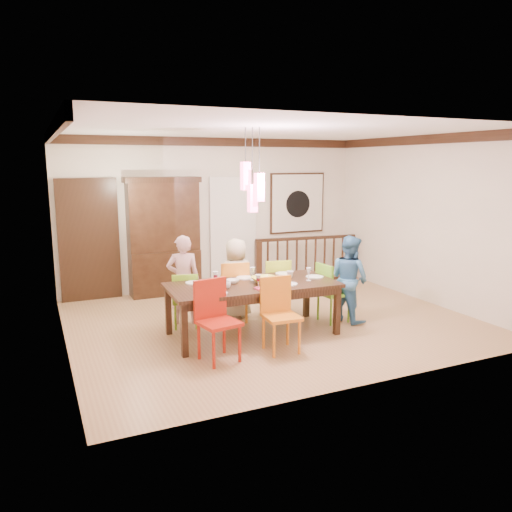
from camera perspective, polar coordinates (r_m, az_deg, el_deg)
name	(u,v)px	position (r m, az deg, el deg)	size (l,w,h in m)	color
floor	(271,321)	(7.86, 1.75, -7.38)	(6.00, 6.00, 0.00)	#A0774D
ceiling	(272,130)	(7.49, 1.87, 14.22)	(6.00, 6.00, 0.00)	white
wall_back	(216,214)	(9.83, -4.63, 4.86)	(6.00, 6.00, 0.00)	beige
wall_left	(59,241)	(6.79, -21.57, 1.59)	(5.00, 5.00, 0.00)	beige
wall_right	(425,219)	(9.25, 18.78, 3.98)	(5.00, 5.00, 0.00)	beige
crown_molding	(272,135)	(7.49, 1.87, 13.61)	(6.00, 5.00, 0.16)	black
panel_door	(89,242)	(9.31, -18.53, 1.54)	(1.04, 0.07, 2.24)	black
white_doorway	(233,233)	(9.97, -2.63, 2.65)	(0.97, 0.05, 2.22)	silver
painting	(297,203)	(10.53, 4.74, 6.05)	(1.25, 0.06, 1.25)	black
pendant_cluster	(252,187)	(6.86, -0.41, 7.93)	(0.27, 0.21, 1.14)	#EB4677
dining_table	(253,288)	(7.07, -0.40, -3.73)	(2.42, 1.17, 0.75)	black
chair_far_left	(185,296)	(7.53, -8.13, -4.50)	(0.46, 0.46, 0.84)	#72AE20
chair_far_mid	(233,287)	(7.72, -2.67, -3.51)	(0.50, 0.50, 0.95)	orange
chair_far_right	(275,283)	(8.04, 2.18, -3.06)	(0.48, 0.48, 0.92)	#A9CA26
chair_near_left	(219,316)	(6.17, -4.28, -6.86)	(0.53, 0.53, 1.01)	#9F1C0C
chair_near_mid	(281,311)	(6.47, 2.93, -6.25)	(0.46, 0.46, 0.96)	orange
chair_end_right	(334,288)	(7.79, 8.89, -3.66)	(0.44, 0.44, 0.92)	#5A9E21
china_hutch	(164,236)	(9.37, -10.51, 2.24)	(1.38, 0.46, 2.18)	black
balustrade	(306,259)	(10.20, 5.74, -0.34)	(2.18, 0.32, 0.96)	black
person_far_left	(183,280)	(7.63, -8.30, -2.71)	(0.50, 0.33, 1.37)	#D5A2A8
person_far_mid	(236,278)	(7.89, -2.29, -2.54)	(0.62, 0.40, 1.27)	#B8AE8B
person_end_right	(349,279)	(7.83, 10.63, -2.55)	(0.65, 0.51, 1.34)	teal
serving_bowl	(264,280)	(7.07, 0.95, -2.75)	(0.35, 0.35, 0.09)	gold
small_bowl	(233,281)	(7.07, -2.65, -2.90)	(0.18, 0.18, 0.06)	white
cup_left	(226,285)	(6.77, -3.44, -3.31)	(0.13, 0.13, 0.10)	silver
cup_right	(290,274)	(7.43, 3.90, -2.08)	(0.10, 0.10, 0.10)	silver
plate_far_left	(195,283)	(7.11, -7.03, -3.05)	(0.26, 0.26, 0.01)	white
plate_far_mid	(245,278)	(7.37, -1.28, -2.49)	(0.26, 0.26, 0.01)	white
plate_far_right	(284,274)	(7.65, 3.22, -2.01)	(0.26, 0.26, 0.01)	white
plate_near_left	(218,293)	(6.52, -4.42, -4.26)	(0.26, 0.26, 0.01)	white
plate_near_mid	(288,284)	(7.00, 3.69, -3.22)	(0.26, 0.26, 0.01)	white
plate_end_right	(315,277)	(7.47, 6.73, -2.38)	(0.26, 0.26, 0.01)	white
wine_glass_a	(216,278)	(6.97, -4.65, -2.54)	(0.08, 0.08, 0.19)	#590C19
wine_glass_b	(253,274)	(7.23, -0.39, -2.04)	(0.08, 0.08, 0.19)	silver
wine_glass_c	(258,282)	(6.75, 0.26, -2.95)	(0.08, 0.08, 0.19)	#590C19
wine_glass_d	(309,274)	(7.24, 6.05, -2.08)	(0.08, 0.08, 0.19)	silver
napkin	(262,288)	(6.76, 0.67, -3.69)	(0.18, 0.14, 0.01)	#D83359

